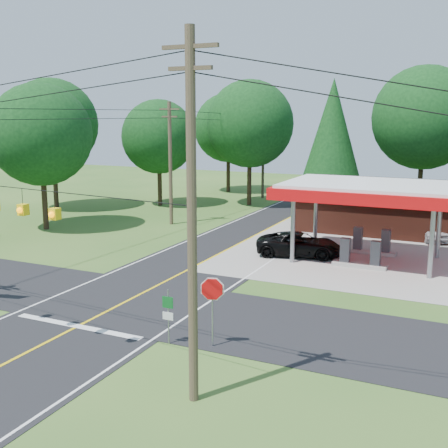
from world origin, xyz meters
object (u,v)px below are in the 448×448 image
at_px(octagonal_stop_sign, 212,294).
at_px(gas_canopy, 369,193).
at_px(suv_car, 299,245).
at_px(sedan_car, 433,229).

bearing_deg(octagonal_stop_sign, gas_canopy, 80.07).
height_order(suv_car, octagonal_stop_sign, octagonal_stop_sign).
distance_m(gas_canopy, octagonal_stop_sign, 16.40).
relative_size(gas_canopy, suv_car, 1.94).
bearing_deg(sedan_car, octagonal_stop_sign, -122.20).
distance_m(gas_canopy, suv_car, 5.45).
distance_m(suv_car, octagonal_stop_sign, 15.38).
distance_m(suv_car, sedan_car, 11.44).
distance_m(sedan_car, octagonal_stop_sign, 24.81).
bearing_deg(octagonal_stop_sign, suv_car, 94.87).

